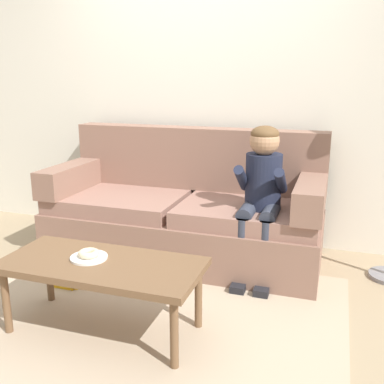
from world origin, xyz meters
The scene contains 9 objects.
ground centered at (0.00, 0.00, 0.00)m, with size 10.00×10.00×0.00m, color #9E896B.
wall_back centered at (0.00, 1.40, 1.40)m, with size 8.00×0.10×2.80m, color silver.
area_rug centered at (0.00, -0.25, 0.01)m, with size 2.58×2.01×0.01m, color tan.
couch centered at (0.01, 0.86, 0.36)m, with size 2.15×0.90×1.02m.
coffee_table centered at (-0.06, -0.38, 0.39)m, with size 1.13×0.52×0.43m.
person_child centered at (0.65, 0.64, 0.67)m, with size 0.34×0.58×1.10m.
plate centered at (-0.15, -0.36, 0.44)m, with size 0.21×0.21×0.01m, color white.
donut centered at (-0.15, -0.36, 0.46)m, with size 0.12×0.12×0.04m, color beige.
toy_controller centered at (-0.58, 0.02, 0.03)m, with size 0.23×0.09×0.05m.
Camera 1 is at (1.14, -2.38, 1.43)m, focal length 41.38 mm.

